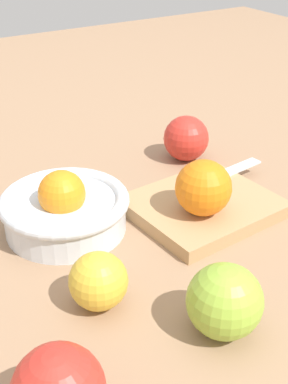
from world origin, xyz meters
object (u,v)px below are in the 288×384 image
(orange_on_board, at_px, (203,188))
(apple_front_left, at_px, (98,281))
(knife, at_px, (215,176))
(cutting_board, at_px, (201,205))
(apple_back_right, at_px, (186,138))
(apple_front_left_3, at_px, (225,301))
(bowl, at_px, (65,209))

(orange_on_board, bearing_deg, apple_front_left, -159.97)
(orange_on_board, distance_m, knife, 0.11)
(cutting_board, xyz_separation_m, orange_on_board, (-0.02, -0.03, 0.05))
(apple_back_right, bearing_deg, apple_front_left_3, -119.86)
(bowl, bearing_deg, apple_back_right, 19.35)
(cutting_board, height_order, apple_back_right, apple_back_right)
(orange_on_board, xyz_separation_m, knife, (0.08, 0.07, -0.03))
(apple_front_left, bearing_deg, apple_front_left_3, -48.28)
(bowl, xyz_separation_m, cutting_board, (0.19, -0.06, -0.02))
(apple_back_right, bearing_deg, orange_on_board, -119.16)
(orange_on_board, relative_size, apple_front_left, 1.16)
(orange_on_board, relative_size, apple_front_left_3, 0.96)
(orange_on_board, bearing_deg, apple_back_right, 60.84)
(bowl, bearing_deg, apple_front_left_3, -76.65)
(orange_on_board, xyz_separation_m, apple_back_right, (0.10, 0.19, -0.02))
(cutting_board, xyz_separation_m, apple_back_right, (0.08, 0.16, 0.03))
(knife, xyz_separation_m, apple_front_left, (-0.28, -0.14, 0.01))
(cutting_board, distance_m, apple_front_left, 0.25)
(cutting_board, height_order, apple_front_left_3, apple_front_left_3)
(cutting_board, relative_size, apple_front_left, 2.96)
(bowl, relative_size, apple_front_left_3, 2.18)
(cutting_board, distance_m, apple_front_left_3, 0.25)
(apple_front_left, xyz_separation_m, apple_back_right, (0.30, 0.26, 0.01))
(bowl, relative_size, apple_back_right, 2.26)
(knife, bearing_deg, apple_front_left, -152.86)
(cutting_board, xyz_separation_m, apple_front_left_3, (-0.13, -0.21, 0.03))
(apple_front_left, relative_size, apple_front_left_3, 0.83)
(bowl, height_order, apple_back_right, bowl)
(bowl, height_order, apple_front_left, bowl)
(bowl, distance_m, knife, 0.25)
(knife, distance_m, apple_back_right, 0.12)
(knife, height_order, apple_front_left_3, apple_front_left_3)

